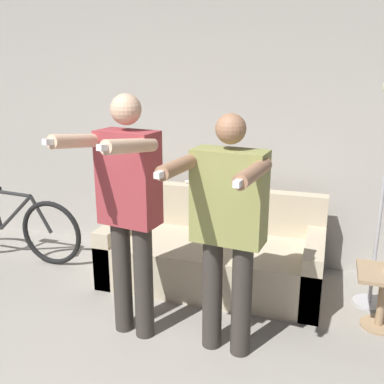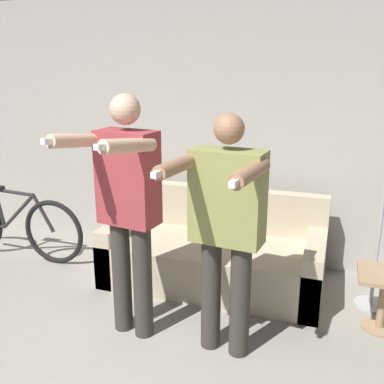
% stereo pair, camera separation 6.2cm
% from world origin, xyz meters
% --- Properties ---
extents(wall_back, '(10.00, 0.05, 2.60)m').
position_xyz_m(wall_back, '(0.00, 3.07, 1.30)').
color(wall_back, '#B7B2A8').
rests_on(wall_back, ground_plane).
extents(couch, '(1.95, 0.90, 0.82)m').
position_xyz_m(couch, '(0.15, 2.47, 0.26)').
color(couch, beige).
rests_on(couch, ground_plane).
extents(person_left, '(0.56, 0.73, 1.78)m').
position_xyz_m(person_left, '(-0.22, 1.48, 1.03)').
color(person_left, '#38332D').
rests_on(person_left, ground_plane).
extents(person_right, '(0.60, 0.72, 1.68)m').
position_xyz_m(person_right, '(0.49, 1.48, 0.98)').
color(person_right, '#38332D').
rests_on(person_right, ground_plane).
extents(cat, '(0.51, 0.15, 0.17)m').
position_xyz_m(cat, '(0.06, 2.80, 0.89)').
color(cat, silver).
rests_on(cat, couch).
extents(side_table, '(0.39, 0.39, 0.46)m').
position_xyz_m(side_table, '(1.57, 2.12, 0.33)').
color(side_table, '#A38460').
rests_on(side_table, ground_plane).
extents(bicycle, '(1.63, 0.07, 0.76)m').
position_xyz_m(bicycle, '(-1.97, 2.34, 0.35)').
color(bicycle, black).
rests_on(bicycle, ground_plane).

